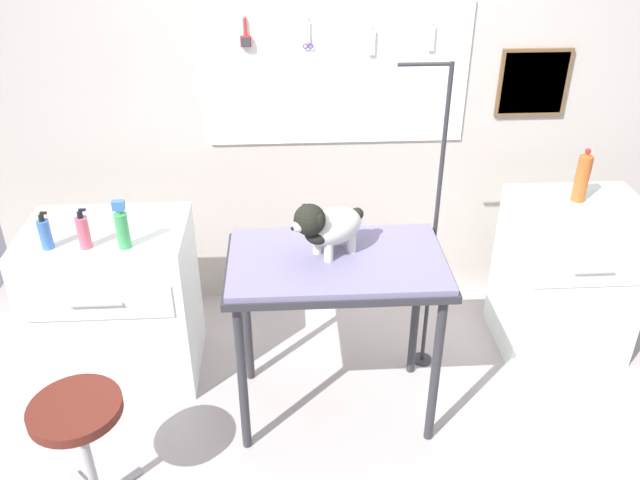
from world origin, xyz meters
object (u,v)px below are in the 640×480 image
Objects in this scene: soda_bottle at (582,177)px; stool at (79,423)px; grooming_table at (336,276)px; cabinet_right at (566,276)px; grooming_arm at (432,240)px; dog at (327,226)px; counter_left at (117,303)px; spray_bottle_tall at (83,232)px.

stool is at bearing -156.74° from soda_bottle.
grooming_table is at bearing 26.17° from stool.
cabinet_right reaches higher than stool.
dog is at bearing -151.82° from grooming_arm.
grooming_table is 0.61m from grooming_arm.
soda_bottle is (1.35, 0.47, -0.01)m from dog.
counter_left is 2.51m from soda_bottle.
grooming_table is 1.44m from cabinet_right.
grooming_table is at bearing -17.59° from counter_left.
spray_bottle_tall reaches higher than grooming_table.
spray_bottle_tall reaches higher than stool.
grooming_table is 1.73× the size of stool.
dog is at bearing -160.74° from soda_bottle.
grooming_arm is at bearing -1.22° from counter_left.
cabinet_right is 2.55m from spray_bottle_tall.
counter_left is (-1.64, 0.03, -0.35)m from grooming_arm.
counter_left is at bearing 92.78° from stool.
stool is (-1.08, -0.53, -0.32)m from grooming_table.
grooming_table reaches higher than counter_left.
grooming_arm is 0.68m from dog.
counter_left is 0.98× the size of cabinet_right.
grooming_table is 1.14× the size of counter_left.
dog is 1.55m from cabinet_right.
dog reaches higher than grooming_table.
grooming_arm is 5.88× the size of soda_bottle.
dog reaches higher than spray_bottle_tall.
soda_bottle is at bearing 3.32° from counter_left.
spray_bottle_tall is 2.49m from soda_bottle.
dog is at bearing -162.49° from cabinet_right.
dog is 0.42× the size of counter_left.
dog is 0.41× the size of cabinet_right.
grooming_arm is at bearing 28.15° from stool.
soda_bottle reaches higher than grooming_table.
grooming_arm reaches higher than soda_bottle.
grooming_arm is 8.33× the size of spray_bottle_tall.
stool is 0.87m from spray_bottle_tall.
grooming_table is at bearing -161.02° from cabinet_right.
counter_left is at bearing 162.41° from grooming_table.
cabinet_right is (0.81, 0.13, -0.34)m from grooming_arm.
stool is 2.86× the size of spray_bottle_tall.
grooming_table is 1.18m from spray_bottle_tall.
counter_left is 3.07× the size of soda_bottle.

